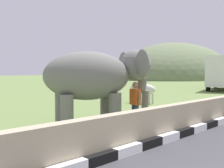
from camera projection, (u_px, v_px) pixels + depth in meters
name	position (u px, v px, depth m)	size (l,w,h in m)	color
striped_curb	(85.00, 164.00, 5.76)	(16.20, 0.20, 0.24)	white
barrier_parapet	(143.00, 127.00, 7.62)	(28.00, 0.36, 1.00)	tan
elephant	(98.00, 77.00, 9.75)	(4.03, 3.23, 2.85)	slate
person_handler	(135.00, 102.00, 10.09)	(0.33, 0.64, 1.66)	navy
bus_white	(224.00, 70.00, 29.31)	(8.81, 4.81, 3.50)	silver
cow_near	(144.00, 90.00, 17.21)	(0.67, 1.90, 1.23)	beige
hill_east	(175.00, 79.00, 67.56)	(33.09, 26.47, 17.62)	#687854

